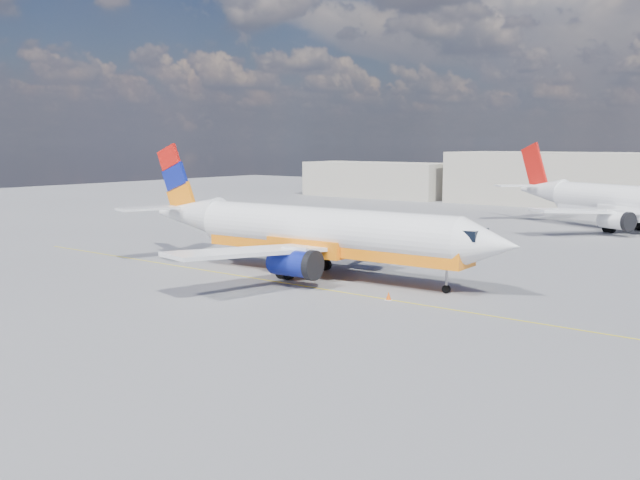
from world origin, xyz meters
The scene contains 6 objects.
ground centered at (0.00, 0.00, 0.00)m, with size 240.00×240.00×0.00m, color slate.
taxi_line centered at (0.00, 3.00, 0.01)m, with size 70.00×0.15×0.01m, color yellow.
terminal_annex centered at (-45.00, 72.00, 3.00)m, with size 26.00×10.00×6.00m, color #B9B19F.
main_jet centered at (-7.06, 6.38, 3.17)m, with size 31.35×24.77×9.50m.
second_jet centered at (4.03, 46.50, 3.18)m, with size 31.00×23.37×9.53m.
traffic_cone centered at (1.50, 2.87, 0.26)m, with size 0.37×0.37×0.52m.
Camera 1 is at (24.31, -33.04, 9.51)m, focal length 40.00 mm.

